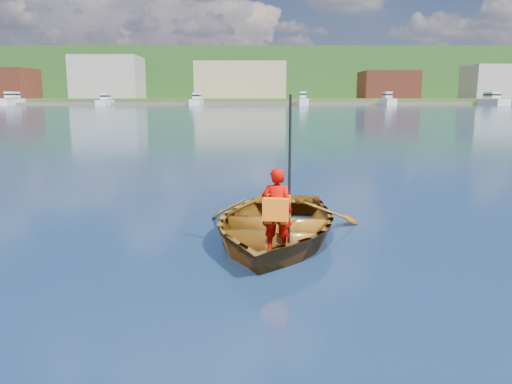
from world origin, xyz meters
The scene contains 8 objects.
ground centered at (0.00, 0.00, 0.00)m, with size 600.00×600.00×0.00m.
rowboat centered at (0.96, -0.67, 0.24)m, with size 3.29×4.17×0.78m.
child_paddler centered at (0.96, -1.58, 0.68)m, with size 0.45×0.38×2.08m.
shoreline centered at (0.00, 236.61, 10.32)m, with size 400.00×140.00×22.00m.
dock centered at (-5.53, 148.00, 0.40)m, with size 159.98×12.74×0.80m.
waterfront_buildings centered at (-7.74, 165.00, 7.74)m, with size 202.00×16.00×14.00m.
marina_yachts centered at (1.89, 143.30, 1.40)m, with size 147.72×13.53×4.27m.
hillside_trees centered at (15.31, 245.53, 19.45)m, with size 291.98×87.62×26.35m.
Camera 1 is at (0.70, -8.07, 2.14)m, focal length 35.00 mm.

